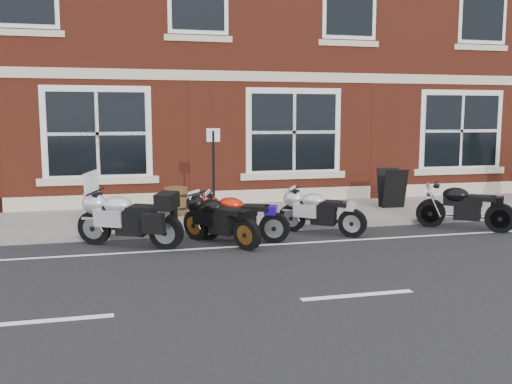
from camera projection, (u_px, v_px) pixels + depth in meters
ground at (290, 246)px, 10.58m from camera, size 80.00×80.00×0.00m
sidewalk at (252, 216)px, 13.46m from camera, size 30.00×3.00×0.12m
kerb at (270, 228)px, 11.94m from camera, size 30.00×0.16×0.12m
pub_building at (201, 12)px, 19.87m from camera, size 24.00×12.00×12.00m
moto_touring_silver at (127, 216)px, 10.50m from camera, size 1.89×1.18×1.39m
moto_sport_red at (239, 216)px, 10.97m from camera, size 1.78×0.95×0.86m
moto_sport_black at (220, 218)px, 10.68m from camera, size 1.20×1.65×0.87m
moto_sport_silver at (320, 210)px, 11.63m from camera, size 1.50×1.31×0.85m
moto_naked_black at (463, 205)px, 12.07m from camera, size 1.62×1.39×0.90m
a_board_sign at (392, 188)px, 14.23m from camera, size 0.61×0.42×0.98m
barrel_planter at (176, 201)px, 13.24m from camera, size 0.57×0.57×0.64m
parking_sign at (214, 168)px, 12.27m from camera, size 0.29×0.06×2.02m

